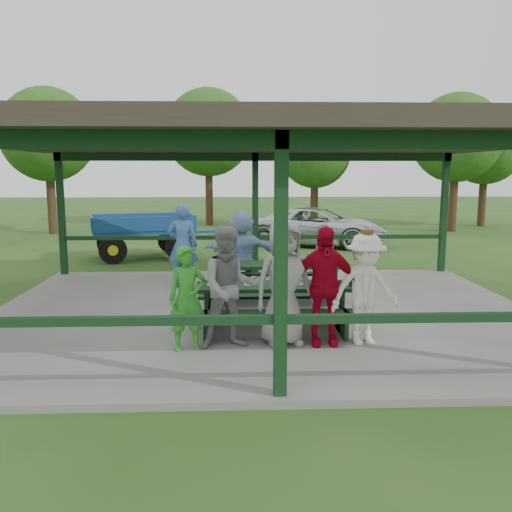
{
  "coord_description": "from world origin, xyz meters",
  "views": [
    {
      "loc": [
        -0.51,
        -9.75,
        2.68
      ],
      "look_at": [
        -0.14,
        -0.3,
        1.17
      ],
      "focal_mm": 38.0,
      "sensor_mm": 36.0,
      "label": 1
    }
  ],
  "objects_px": {
    "contestant_green": "(187,298)",
    "farm_trailer": "(143,235)",
    "picnic_table_far": "(277,277)",
    "picnic_table_near": "(273,301)",
    "spectator_grey": "(322,257)",
    "pickup_truck": "(318,227)",
    "contestant_white_fedora": "(365,289)",
    "contestant_red": "(323,286)",
    "contestant_grey_left": "(230,287)",
    "contestant_grey_mid": "(284,284)",
    "spectator_blue": "(183,245)",
    "spectator_lblue": "(242,251)"
  },
  "relations": [
    {
      "from": "contestant_red",
      "to": "contestant_grey_left",
      "type": "bearing_deg",
      "value": -177.82
    },
    {
      "from": "contestant_red",
      "to": "spectator_grey",
      "type": "relative_size",
      "value": 1.24
    },
    {
      "from": "contestant_green",
      "to": "picnic_table_far",
      "type": "bearing_deg",
      "value": 47.54
    },
    {
      "from": "picnic_table_near",
      "to": "contestant_green",
      "type": "xyz_separation_m",
      "value": [
        -1.31,
        -0.95,
        0.29
      ]
    },
    {
      "from": "contestant_green",
      "to": "contestant_red",
      "type": "distance_m",
      "value": 2.0
    },
    {
      "from": "contestant_red",
      "to": "farm_trailer",
      "type": "height_order",
      "value": "contestant_red"
    },
    {
      "from": "picnic_table_far",
      "to": "contestant_green",
      "type": "bearing_deg",
      "value": -117.21
    },
    {
      "from": "picnic_table_far",
      "to": "pickup_truck",
      "type": "height_order",
      "value": "pickup_truck"
    },
    {
      "from": "contestant_grey_mid",
      "to": "pickup_truck",
      "type": "relative_size",
      "value": 0.38
    },
    {
      "from": "spectator_lblue",
      "to": "contestant_red",
      "type": "bearing_deg",
      "value": 106.0
    },
    {
      "from": "picnic_table_far",
      "to": "farm_trailer",
      "type": "distance_m",
      "value": 7.04
    },
    {
      "from": "contestant_green",
      "to": "contestant_grey_left",
      "type": "height_order",
      "value": "contestant_grey_left"
    },
    {
      "from": "contestant_red",
      "to": "picnic_table_near",
      "type": "bearing_deg",
      "value": 129.98
    },
    {
      "from": "contestant_red",
      "to": "contestant_grey_mid",
      "type": "bearing_deg",
      "value": 176.63
    },
    {
      "from": "contestant_green",
      "to": "contestant_white_fedora",
      "type": "relative_size",
      "value": 0.88
    },
    {
      "from": "contestant_grey_left",
      "to": "pickup_truck",
      "type": "distance_m",
      "value": 11.89
    },
    {
      "from": "picnic_table_near",
      "to": "spectator_blue",
      "type": "relative_size",
      "value": 1.35
    },
    {
      "from": "contestant_red",
      "to": "spectator_grey",
      "type": "height_order",
      "value": "contestant_red"
    },
    {
      "from": "contestant_green",
      "to": "farm_trailer",
      "type": "bearing_deg",
      "value": 88.01
    },
    {
      "from": "contestant_grey_mid",
      "to": "pickup_truck",
      "type": "xyz_separation_m",
      "value": [
        2.26,
        11.38,
        -0.35
      ]
    },
    {
      "from": "contestant_green",
      "to": "farm_trailer",
      "type": "height_order",
      "value": "contestant_green"
    },
    {
      "from": "picnic_table_near",
      "to": "picnic_table_far",
      "type": "xyz_separation_m",
      "value": [
        0.21,
        2.0,
        0.0
      ]
    },
    {
      "from": "contestant_grey_left",
      "to": "contestant_red",
      "type": "relative_size",
      "value": 1.01
    },
    {
      "from": "picnic_table_near",
      "to": "spectator_blue",
      "type": "xyz_separation_m",
      "value": [
        -1.78,
        3.38,
        0.46
      ]
    },
    {
      "from": "contestant_grey_left",
      "to": "contestant_green",
      "type": "bearing_deg",
      "value": 176.44
    },
    {
      "from": "spectator_lblue",
      "to": "spectator_grey",
      "type": "height_order",
      "value": "spectator_lblue"
    },
    {
      "from": "farm_trailer",
      "to": "contestant_red",
      "type": "bearing_deg",
      "value": -80.66
    },
    {
      "from": "contestant_white_fedora",
      "to": "contestant_green",
      "type": "bearing_deg",
      "value": 171.88
    },
    {
      "from": "contestant_green",
      "to": "contestant_white_fedora",
      "type": "height_order",
      "value": "contestant_white_fedora"
    },
    {
      "from": "contestant_grey_mid",
      "to": "contestant_white_fedora",
      "type": "distance_m",
      "value": 1.21
    },
    {
      "from": "contestant_grey_mid",
      "to": "farm_trailer",
      "type": "bearing_deg",
      "value": 94.4
    },
    {
      "from": "picnic_table_far",
      "to": "spectator_grey",
      "type": "bearing_deg",
      "value": 41.11
    },
    {
      "from": "spectator_blue",
      "to": "spectator_grey",
      "type": "xyz_separation_m",
      "value": [
        3.02,
        -0.47,
        -0.22
      ]
    },
    {
      "from": "picnic_table_far",
      "to": "farm_trailer",
      "type": "bearing_deg",
      "value": 121.07
    },
    {
      "from": "picnic_table_far",
      "to": "spectator_blue",
      "type": "xyz_separation_m",
      "value": [
        -1.98,
        1.38,
        0.45
      ]
    },
    {
      "from": "picnic_table_near",
      "to": "contestant_green",
      "type": "distance_m",
      "value": 1.64
    },
    {
      "from": "contestant_green",
      "to": "spectator_blue",
      "type": "relative_size",
      "value": 0.82
    },
    {
      "from": "contestant_white_fedora",
      "to": "spectator_blue",
      "type": "xyz_separation_m",
      "value": [
        -3.08,
        4.16,
        0.09
      ]
    },
    {
      "from": "spectator_grey",
      "to": "pickup_truck",
      "type": "bearing_deg",
      "value": -98.78
    },
    {
      "from": "contestant_grey_mid",
      "to": "contestant_grey_left",
      "type": "bearing_deg",
      "value": 170.32
    },
    {
      "from": "contestant_green",
      "to": "contestant_red",
      "type": "height_order",
      "value": "contestant_red"
    },
    {
      "from": "spectator_blue",
      "to": "spectator_lblue",
      "type": "bearing_deg",
      "value": 157.66
    },
    {
      "from": "contestant_grey_left",
      "to": "spectator_blue",
      "type": "distance_m",
      "value": 4.38
    },
    {
      "from": "spectator_lblue",
      "to": "spectator_blue",
      "type": "relative_size",
      "value": 0.95
    },
    {
      "from": "contestant_white_fedora",
      "to": "spectator_blue",
      "type": "bearing_deg",
      "value": 114.86
    },
    {
      "from": "spectator_blue",
      "to": "spectator_grey",
      "type": "height_order",
      "value": "spectator_blue"
    },
    {
      "from": "contestant_green",
      "to": "spectator_lblue",
      "type": "bearing_deg",
      "value": 62.04
    },
    {
      "from": "contestant_green",
      "to": "farm_trailer",
      "type": "relative_size",
      "value": 0.37
    },
    {
      "from": "contestant_green",
      "to": "contestant_white_fedora",
      "type": "xyz_separation_m",
      "value": [
        2.61,
        0.16,
        0.08
      ]
    },
    {
      "from": "picnic_table_near",
      "to": "pickup_truck",
      "type": "distance_m",
      "value": 10.88
    }
  ]
}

